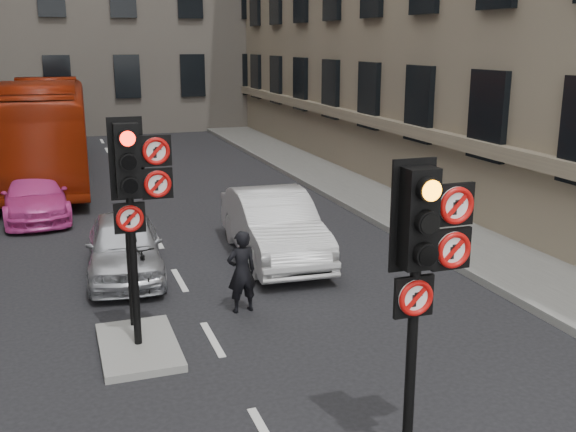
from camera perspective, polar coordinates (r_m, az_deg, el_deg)
pavement_right at (r=20.05m, az=9.32°, el=0.86°), size 3.00×50.00×0.16m
centre_island at (r=11.18m, az=-12.53°, el=-10.74°), size 1.20×2.00×0.12m
signal_near at (r=7.43m, az=11.44°, el=-2.88°), size 0.91×0.40×3.58m
signal_far at (r=10.35m, az=-12.85°, el=2.66°), size 0.91×0.40×3.58m
car_silver at (r=14.46m, az=-13.68°, el=-2.44°), size 1.81×3.88×1.28m
car_white at (r=15.14m, az=-1.22°, el=-0.80°), size 1.88×4.68×1.51m
car_pink at (r=20.01m, az=-20.67°, el=1.63°), size 1.96×4.29×1.22m
bus_red at (r=25.57m, az=-20.02°, el=6.85°), size 3.42×12.43×3.43m
motorcycle at (r=13.56m, az=-12.50°, el=-4.15°), size 0.64×1.70×1.00m
motorcyclist at (r=12.16m, az=-3.94°, el=-4.72°), size 0.59×0.43×1.52m
info_sign at (r=11.39m, az=-13.38°, el=-3.37°), size 0.32×0.13×1.89m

